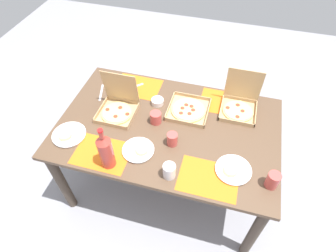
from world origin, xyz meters
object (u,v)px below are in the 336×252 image
(pizza_box_edge_far, at_px, (239,105))
(plate_middle, at_px, (69,135))
(pizza_box_corner_left, at_px, (188,110))
(soda_bottle, at_px, (106,151))
(plate_far_left, at_px, (139,150))
(cup_clear_left, at_px, (169,171))
(condiment_bowl, at_px, (157,102))
(pizza_box_center, at_px, (118,107))
(cup_dark, at_px, (172,139))
(plate_near_right, at_px, (233,170))
(cup_clear_right, at_px, (156,118))
(cup_red, at_px, (273,180))

(pizza_box_edge_far, height_order, plate_middle, pizza_box_edge_far)
(pizza_box_corner_left, distance_m, soda_bottle, 0.71)
(plate_far_left, xyz_separation_m, cup_clear_left, (0.24, -0.12, 0.04))
(pizza_box_edge_far, distance_m, condiment_bowl, 0.60)
(pizza_box_edge_far, distance_m, pizza_box_center, 0.89)
(pizza_box_edge_far, distance_m, cup_dark, 0.59)
(plate_far_left, distance_m, plate_middle, 0.50)
(plate_far_left, bearing_deg, plate_near_right, 1.10)
(plate_near_right, bearing_deg, pizza_box_edge_far, 92.60)
(pizza_box_edge_far, distance_m, cup_clear_left, 0.76)
(plate_middle, relative_size, cup_clear_left, 2.29)
(plate_near_right, bearing_deg, pizza_box_center, 161.66)
(plate_near_right, distance_m, cup_clear_left, 0.40)
(plate_near_right, xyz_separation_m, condiment_bowl, (-0.62, 0.45, 0.01))
(pizza_box_edge_far, relative_size, cup_clear_right, 3.38)
(pizza_box_edge_far, bearing_deg, cup_clear_left, -116.87)
(pizza_box_corner_left, height_order, plate_near_right, pizza_box_corner_left)
(cup_clear_left, xyz_separation_m, cup_red, (0.60, 0.09, 0.00))
(plate_middle, relative_size, cup_dark, 2.50)
(pizza_box_center, distance_m, plate_middle, 0.39)
(pizza_box_center, distance_m, soda_bottle, 0.47)
(cup_clear_right, relative_size, cup_clear_left, 0.87)
(pizza_box_corner_left, distance_m, cup_clear_right, 0.26)
(pizza_box_edge_far, distance_m, cup_red, 0.64)
(pizza_box_edge_far, distance_m, plate_middle, 1.23)
(pizza_box_edge_far, xyz_separation_m, soda_bottle, (-0.73, -0.70, 0.09))
(soda_bottle, height_order, condiment_bowl, soda_bottle)
(plate_far_left, bearing_deg, plate_middle, -179.54)
(plate_middle, bearing_deg, plate_far_left, 0.46)
(cup_red, bearing_deg, condiment_bowl, 150.01)
(plate_near_right, xyz_separation_m, plate_middle, (-1.11, -0.02, 0.00))
(cup_clear_right, distance_m, cup_red, 0.86)
(pizza_box_center, height_order, cup_clear_right, pizza_box_center)
(plate_far_left, xyz_separation_m, soda_bottle, (-0.15, -0.14, 0.12))
(pizza_box_corner_left, height_order, pizza_box_edge_far, pizza_box_edge_far)
(plate_middle, relative_size, cup_clear_right, 2.64)
(pizza_box_corner_left, xyz_separation_m, soda_bottle, (-0.38, -0.59, 0.12))
(pizza_box_center, relative_size, condiment_bowl, 3.20)
(plate_middle, height_order, cup_clear_right, cup_clear_right)
(plate_near_right, xyz_separation_m, soda_bottle, (-0.76, -0.15, 0.12))
(pizza_box_corner_left, distance_m, plate_middle, 0.86)
(pizza_box_center, relative_size, cup_clear_left, 2.96)
(pizza_box_center, distance_m, cup_dark, 0.49)
(pizza_box_center, bearing_deg, plate_near_right, -18.34)
(pizza_box_edge_far, bearing_deg, plate_middle, -152.69)
(plate_far_left, relative_size, plate_middle, 0.92)
(plate_far_left, xyz_separation_m, plate_middle, (-0.50, -0.00, 0.00))
(soda_bottle, bearing_deg, plate_near_right, 11.41)
(plate_middle, distance_m, condiment_bowl, 0.68)
(plate_far_left, bearing_deg, soda_bottle, -136.15)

